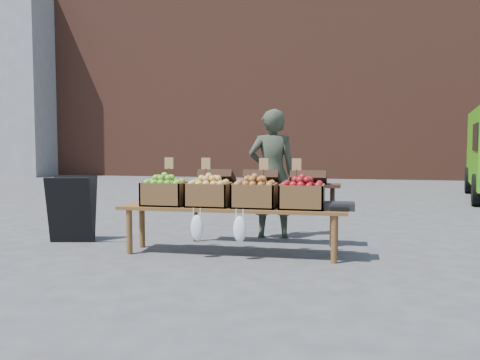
% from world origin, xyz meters
% --- Properties ---
extents(ground, '(80.00, 80.00, 0.00)m').
position_xyz_m(ground, '(0.00, 0.00, 0.00)').
color(ground, '#47474A').
extents(brick_building, '(24.00, 4.00, 10.00)m').
position_xyz_m(brick_building, '(0.00, 15.00, 5.00)').
color(brick_building, brown).
rests_on(brick_building, ground).
extents(vendor, '(0.70, 0.52, 1.78)m').
position_xyz_m(vendor, '(-0.00, 1.49, 0.89)').
color(vendor, '#31392B').
rests_on(vendor, ground).
extents(chalkboard_sign, '(0.64, 0.43, 0.89)m').
position_xyz_m(chalkboard_sign, '(-2.55, 0.61, 0.44)').
color(chalkboard_sign, black).
rests_on(chalkboard_sign, ground).
extents(back_table, '(2.10, 0.44, 1.04)m').
position_xyz_m(back_table, '(-0.06, 0.99, 0.52)').
color(back_table, '#311D13').
rests_on(back_table, ground).
extents(display_bench, '(2.70, 0.56, 0.57)m').
position_xyz_m(display_bench, '(-0.31, 0.27, 0.28)').
color(display_bench, brown).
rests_on(display_bench, ground).
extents(crate_golden_apples, '(0.50, 0.40, 0.28)m').
position_xyz_m(crate_golden_apples, '(-1.14, 0.27, 0.71)').
color(crate_golden_apples, '#489417').
rests_on(crate_golden_apples, display_bench).
extents(crate_russet_pears, '(0.50, 0.40, 0.28)m').
position_xyz_m(crate_russet_pears, '(-0.59, 0.27, 0.71)').
color(crate_russet_pears, gold).
rests_on(crate_russet_pears, display_bench).
extents(crate_red_apples, '(0.50, 0.40, 0.28)m').
position_xyz_m(crate_red_apples, '(-0.04, 0.27, 0.71)').
color(crate_red_apples, '#A5582A').
rests_on(crate_red_apples, display_bench).
extents(crate_green_apples, '(0.50, 0.40, 0.28)m').
position_xyz_m(crate_green_apples, '(0.51, 0.27, 0.71)').
color(crate_green_apples, maroon).
rests_on(crate_green_apples, display_bench).
extents(weighing_scale, '(0.34, 0.30, 0.08)m').
position_xyz_m(weighing_scale, '(0.94, 0.27, 0.61)').
color(weighing_scale, black).
rests_on(weighing_scale, display_bench).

